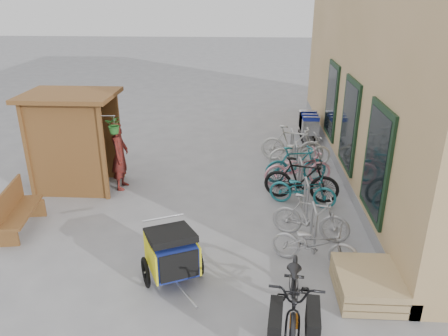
# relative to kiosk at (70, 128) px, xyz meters

# --- Properties ---
(ground) EXTENTS (80.00, 80.00, 0.00)m
(ground) POSITION_rel_kiosk_xyz_m (3.28, -2.47, -1.55)
(ground) COLOR gray
(kiosk) EXTENTS (2.49, 1.65, 2.40)m
(kiosk) POSITION_rel_kiosk_xyz_m (0.00, 0.00, 0.00)
(kiosk) COLOR brown
(kiosk) RESTS_ON ground
(bike_rack) EXTENTS (0.05, 5.35, 0.86)m
(bike_rack) POSITION_rel_kiosk_xyz_m (5.58, -0.07, -1.04)
(bike_rack) COLOR #A5A8AD
(bike_rack) RESTS_ON ground
(pallet_stack) EXTENTS (1.00, 1.20, 0.40)m
(pallet_stack) POSITION_rel_kiosk_xyz_m (6.28, -3.87, -1.34)
(pallet_stack) COLOR tan
(pallet_stack) RESTS_ON ground
(bench) EXTENTS (0.67, 1.56, 0.96)m
(bench) POSITION_rel_kiosk_xyz_m (-0.40, -2.18, -1.06)
(bench) COLOR brown
(bench) RESTS_ON ground
(shopping_carts) EXTENTS (0.54, 1.49, 0.97)m
(shopping_carts) POSITION_rel_kiosk_xyz_m (6.28, 4.24, -0.99)
(shopping_carts) COLOR silver
(shopping_carts) RESTS_ON ground
(child_trailer) EXTENTS (1.12, 1.68, 0.99)m
(child_trailer) POSITION_rel_kiosk_xyz_m (3.04, -3.63, -1.00)
(child_trailer) COLOR navy
(child_trailer) RESTS_ON ground
(cargo_bike) EXTENTS (0.95, 2.15, 1.09)m
(cargo_bike) POSITION_rel_kiosk_xyz_m (5.01, -4.66, -1.01)
(cargo_bike) COLOR black
(cargo_bike) RESTS_ON ground
(person_kiosk) EXTENTS (0.42, 0.63, 1.70)m
(person_kiosk) POSITION_rel_kiosk_xyz_m (1.15, 0.03, -0.70)
(person_kiosk) COLOR maroon
(person_kiosk) RESTS_ON ground
(bike_0) EXTENTS (1.66, 0.98, 0.82)m
(bike_0) POSITION_rel_kiosk_xyz_m (5.53, -3.02, -1.14)
(bike_0) COLOR #A3A3A7
(bike_0) RESTS_ON ground
(bike_1) EXTENTS (1.61, 0.92, 0.93)m
(bike_1) POSITION_rel_kiosk_xyz_m (5.57, -2.15, -1.08)
(bike_1) COLOR #A3A3A7
(bike_1) RESTS_ON ground
(bike_2) EXTENTS (1.63, 0.93, 0.81)m
(bike_2) POSITION_rel_kiosk_xyz_m (5.57, -0.68, -1.15)
(bike_2) COLOR #207581
(bike_2) RESTS_ON ground
(bike_3) EXTENTS (1.83, 0.90, 1.06)m
(bike_3) POSITION_rel_kiosk_xyz_m (5.56, -0.43, -1.02)
(bike_3) COLOR black
(bike_3) RESTS_ON ground
(bike_4) EXTENTS (1.85, 1.01, 0.92)m
(bike_4) POSITION_rel_kiosk_xyz_m (5.57, 0.45, -1.09)
(bike_4) COLOR pink
(bike_4) RESTS_ON ground
(bike_5) EXTENTS (1.67, 0.74, 0.97)m
(bike_5) POSITION_rel_kiosk_xyz_m (5.54, 0.62, -1.07)
(bike_5) COLOR #207581
(bike_5) RESTS_ON ground
(bike_6) EXTENTS (1.87, 1.00, 0.94)m
(bike_6) POSITION_rel_kiosk_xyz_m (5.75, 1.65, -1.08)
(bike_6) COLOR #B9B8B4
(bike_6) RESTS_ON ground
(bike_7) EXTENTS (1.87, 0.93, 1.08)m
(bike_7) POSITION_rel_kiosk_xyz_m (5.56, 2.04, -1.01)
(bike_7) COLOR #B9B8B4
(bike_7) RESTS_ON ground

